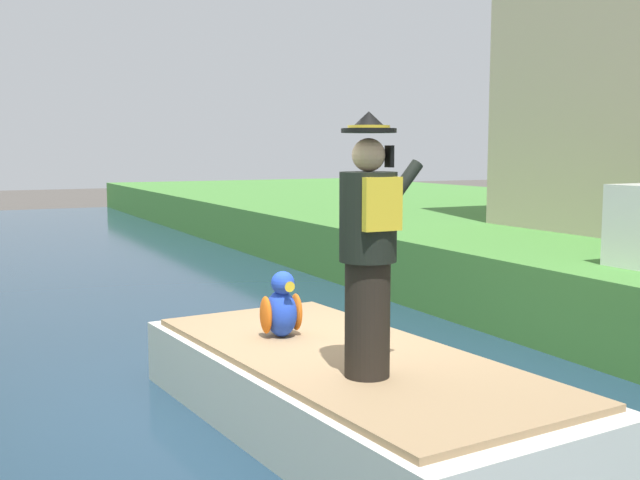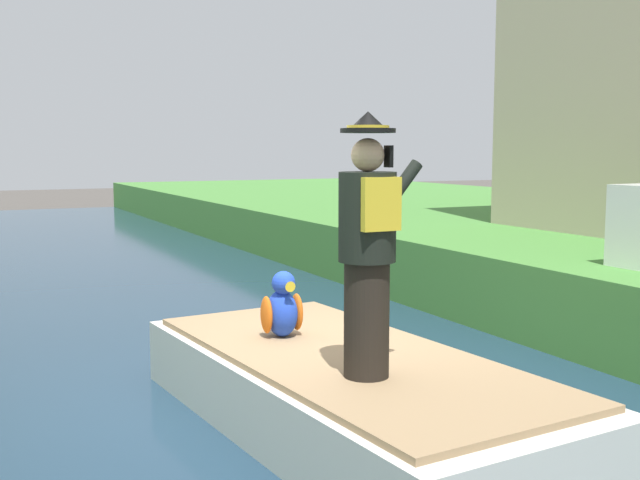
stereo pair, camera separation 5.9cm
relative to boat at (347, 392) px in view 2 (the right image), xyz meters
The scene contains 5 objects.
ground_plane 0.76m from the boat, 90.00° to the left, with size 80.00×80.00×0.00m, color #4C4742.
canal_water 0.73m from the boat, 90.00° to the left, with size 6.02×48.00×0.10m, color #1E384C.
boat is the anchor object (origin of this frame).
person_pirate 1.38m from the boat, 105.22° to the right, with size 0.61×0.42×1.85m.
parrot_plush 0.95m from the boat, 108.32° to the left, with size 0.36×0.35×0.57m.
Camera 2 is at (-2.79, -5.92, 2.31)m, focal length 43.79 mm.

